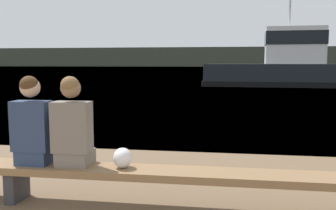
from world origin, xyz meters
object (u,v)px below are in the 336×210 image
object	(u,v)px
person_right	(72,126)
bench_main	(16,169)
person_left	(32,125)
tugboat_red	(288,68)
shopping_bag	(123,158)

from	to	relation	value
person_right	bench_main	bearing A→B (deg)	179.62
person_left	person_right	size ratio (longest dim) A/B	1.00
bench_main	person_right	xyz separation A→B (m)	(0.69, -0.00, 0.52)
person_left	tugboat_red	distance (m)	22.75
bench_main	shopping_bag	bearing A→B (deg)	0.33
bench_main	person_right	size ratio (longest dim) A/B	8.97
bench_main	person_left	xyz separation A→B (m)	(0.22, -0.00, 0.52)
person_right	shopping_bag	distance (m)	0.65
bench_main	shopping_bag	xyz separation A→B (m)	(1.25, 0.01, 0.18)
bench_main	shopping_bag	size ratio (longest dim) A/B	40.38
bench_main	person_right	world-z (taller)	person_right
person_right	person_left	bearing A→B (deg)	-179.99
shopping_bag	person_left	bearing A→B (deg)	-179.35
person_left	person_right	distance (m)	0.47
tugboat_red	person_left	bearing A→B (deg)	167.46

